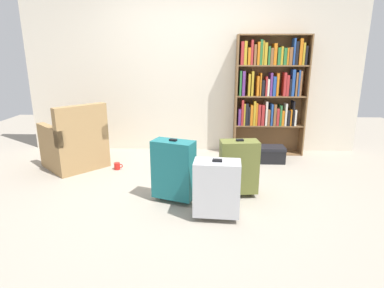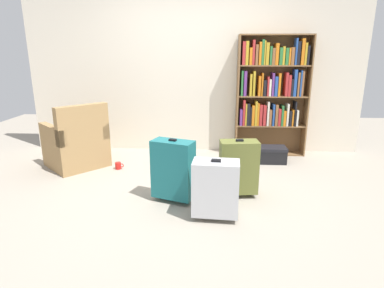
{
  "view_description": "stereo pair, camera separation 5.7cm",
  "coord_description": "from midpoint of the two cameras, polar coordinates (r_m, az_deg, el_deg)",
  "views": [
    {
      "loc": [
        0.21,
        -3.45,
        1.55
      ],
      "look_at": [
        0.06,
        0.07,
        0.55
      ],
      "focal_mm": 30.08,
      "sensor_mm": 36.0,
      "label": 1
    },
    {
      "loc": [
        0.26,
        -3.44,
        1.55
      ],
      "look_at": [
        0.06,
        0.07,
        0.55
      ],
      "focal_mm": 30.08,
      "sensor_mm": 36.0,
      "label": 2
    }
  ],
  "objects": [
    {
      "name": "suitcase_silver",
      "position": [
        3.09,
        3.87,
        -7.76
      ],
      "size": [
        0.45,
        0.28,
        0.6
      ],
      "color": "#B7BABF",
      "rests_on": "ground"
    },
    {
      "name": "armchair",
      "position": [
        4.75,
        -20.3,
        -0.18
      ],
      "size": [
        0.99,
        0.99,
        0.9
      ],
      "color": "#9E7A4C",
      "rests_on": "ground"
    },
    {
      "name": "back_wall",
      "position": [
        5.18,
        -0.28,
        13.11
      ],
      "size": [
        5.24,
        0.1,
        2.6
      ],
      "primitive_type": "cube",
      "color": "beige",
      "rests_on": "ground"
    },
    {
      "name": "bookshelf",
      "position": [
        5.09,
        13.27,
        9.47
      ],
      "size": [
        1.07,
        0.27,
        1.81
      ],
      "color": "brown",
      "rests_on": "ground"
    },
    {
      "name": "mug",
      "position": [
        4.56,
        -13.46,
        -3.83
      ],
      "size": [
        0.12,
        0.08,
        0.1
      ],
      "color": "red",
      "rests_on": "ground"
    },
    {
      "name": "storage_box",
      "position": [
        4.84,
        12.88,
        -1.68
      ],
      "size": [
        0.49,
        0.28,
        0.23
      ],
      "color": "black",
      "rests_on": "ground"
    },
    {
      "name": "suitcase_olive",
      "position": [
        3.59,
        7.84,
        -3.98
      ],
      "size": [
        0.43,
        0.26,
        0.65
      ],
      "color": "brown",
      "rests_on": "ground"
    },
    {
      "name": "suitcase_teal",
      "position": [
        3.42,
        -3.76,
        -4.53
      ],
      "size": [
        0.48,
        0.35,
        0.7
      ],
      "color": "#19666B",
      "rests_on": "ground"
    },
    {
      "name": "ground_plane",
      "position": [
        3.79,
        -1.45,
        -8.3
      ],
      "size": [
        9.18,
        9.18,
        0.0
      ],
      "primitive_type": "plane",
      "color": "#9E9384"
    }
  ]
}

